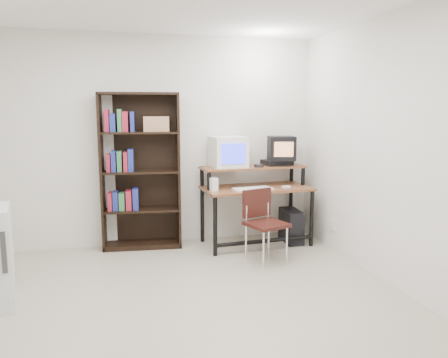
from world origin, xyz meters
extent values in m
cube|color=#B4AA95|center=(0.00, 0.00, -0.01)|extent=(4.00, 4.00, 0.01)
cube|color=silver|center=(0.00, 2.00, 1.30)|extent=(4.00, 0.01, 2.60)
cube|color=silver|center=(0.00, -2.00, 1.30)|extent=(4.00, 0.01, 2.60)
cube|color=silver|center=(2.00, 0.00, 1.30)|extent=(0.01, 4.00, 2.60)
cube|color=brown|center=(1.15, 1.60, 0.72)|extent=(1.37, 0.74, 0.03)
cube|color=brown|center=(1.15, 1.73, 0.97)|extent=(1.36, 0.47, 0.02)
cylinder|color=black|center=(0.54, 1.27, 0.36)|extent=(0.05, 0.05, 0.72)
cylinder|color=black|center=(1.80, 1.34, 0.36)|extent=(0.05, 0.05, 0.72)
cylinder|color=black|center=(0.51, 1.86, 0.49)|extent=(0.05, 0.05, 0.98)
cylinder|color=black|center=(1.77, 1.93, 0.49)|extent=(0.05, 0.05, 0.98)
cylinder|color=black|center=(1.17, 1.31, 0.12)|extent=(1.26, 0.12, 0.05)
cube|color=white|center=(0.83, 1.77, 1.17)|extent=(0.44, 0.44, 0.39)
cube|color=#2D38F0|center=(0.84, 1.55, 1.17)|extent=(0.31, 0.03, 0.25)
cube|color=black|center=(1.49, 1.78, 1.01)|extent=(0.39, 0.31, 0.08)
cube|color=black|center=(1.54, 1.74, 1.20)|extent=(0.38, 0.38, 0.31)
cube|color=tan|center=(1.50, 1.58, 1.20)|extent=(0.24, 0.06, 0.19)
cylinder|color=#26262B|center=(1.19, 1.63, 0.99)|extent=(0.13, 0.13, 0.05)
cube|color=white|center=(1.05, 1.44, 0.74)|extent=(0.49, 0.27, 0.03)
cube|color=black|center=(1.52, 1.48, 0.72)|extent=(0.23, 0.19, 0.01)
cube|color=white|center=(1.50, 1.47, 0.74)|extent=(0.10, 0.06, 0.03)
cube|color=white|center=(0.58, 1.48, 0.80)|extent=(0.10, 0.09, 0.17)
cube|color=black|center=(1.62, 1.57, 0.21)|extent=(0.22, 0.46, 0.42)
cube|color=black|center=(1.05, 0.94, 0.43)|extent=(0.51, 0.51, 0.04)
cube|color=black|center=(0.99, 1.11, 0.64)|extent=(0.37, 0.15, 0.33)
cylinder|color=silver|center=(0.94, 0.74, 0.21)|extent=(0.02, 0.02, 0.41)
cylinder|color=silver|center=(1.25, 0.84, 0.21)|extent=(0.02, 0.02, 0.41)
cylinder|color=silver|center=(0.85, 1.05, 0.21)|extent=(0.02, 0.02, 0.41)
cylinder|color=silver|center=(1.16, 1.14, 0.21)|extent=(0.02, 0.02, 0.41)
cube|color=black|center=(-0.71, 1.88, 0.95)|extent=(0.06, 0.32, 1.90)
cube|color=black|center=(0.20, 1.78, 0.95)|extent=(0.06, 0.32, 1.90)
cube|color=black|center=(-0.24, 1.98, 0.95)|extent=(0.95, 0.12, 1.90)
cube|color=black|center=(-0.25, 1.83, 1.88)|extent=(0.98, 0.41, 0.03)
cube|color=black|center=(-0.25, 1.83, 0.03)|extent=(0.98, 0.41, 0.06)
cube|color=black|center=(-0.25, 1.83, 0.47)|extent=(0.91, 0.38, 0.03)
cube|color=black|center=(-0.25, 1.83, 0.95)|extent=(0.91, 0.38, 0.02)
cube|color=black|center=(-0.25, 1.83, 1.42)|extent=(0.91, 0.38, 0.02)
cube|color=#9A704E|center=(-0.05, 1.81, 1.52)|extent=(0.32, 0.26, 0.18)
cube|color=#333333|center=(-1.47, 0.23, 0.55)|extent=(0.04, 0.02, 0.35)
cube|color=beige|center=(1.99, 1.15, 0.30)|extent=(0.02, 0.08, 0.12)
camera|label=1|loc=(-0.60, -3.51, 1.69)|focal=35.00mm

